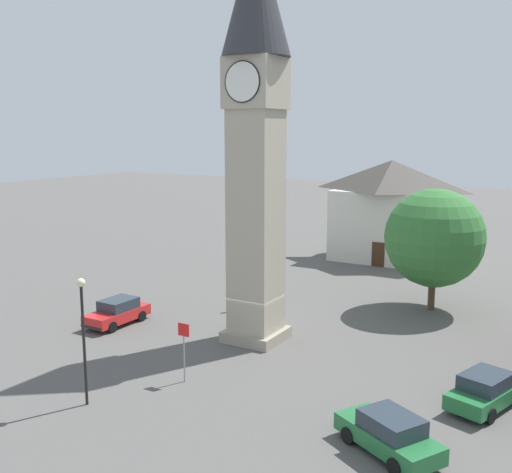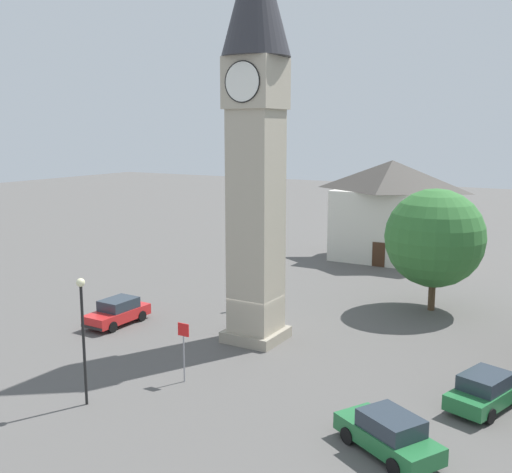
{
  "view_description": "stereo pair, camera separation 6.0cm",
  "coord_description": "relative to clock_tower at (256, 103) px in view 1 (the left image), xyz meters",
  "views": [
    {
      "loc": [
        16.11,
        -27.55,
        11.44
      ],
      "look_at": [
        0.0,
        0.0,
        5.81
      ],
      "focal_mm": 42.29,
      "sensor_mm": 36.0,
      "label": 1
    },
    {
      "loc": [
        16.16,
        -27.52,
        11.44
      ],
      "look_at": [
        0.0,
        0.0,
        5.81
      ],
      "focal_mm": 42.29,
      "sensor_mm": 36.0,
      "label": 2
    }
  ],
  "objects": [
    {
      "name": "ground_plane",
      "position": [
        -0.0,
        -0.0,
        -12.84
      ],
      "size": [
        200.0,
        200.0,
        0.0
      ],
      "primitive_type": "plane",
      "color": "#565451"
    },
    {
      "name": "clock_tower",
      "position": [
        0.0,
        0.0,
        0.0
      ],
      "size": [
        3.59,
        3.59,
        21.92
      ],
      "color": "gray",
      "rests_on": "ground"
    },
    {
      "name": "car_blue_kerb",
      "position": [
        -8.49,
        -1.87,
        -12.08
      ],
      "size": [
        1.89,
        4.16,
        1.53
      ],
      "color": "red",
      "rests_on": "ground"
    },
    {
      "name": "car_silver_kerb",
      "position": [
        10.14,
        -7.93,
        -12.08
      ],
      "size": [
        4.43,
        3.49,
        1.53
      ],
      "color": "#236B38",
      "rests_on": "ground"
    },
    {
      "name": "car_red_corner",
      "position": [
        12.5,
        -2.34,
        -12.08
      ],
      "size": [
        2.86,
        4.45,
        1.53
      ],
      "color": "#236B38",
      "rests_on": "ground"
    },
    {
      "name": "pedestrian",
      "position": [
        -3.84,
        4.0,
        -11.83
      ],
      "size": [
        0.38,
        0.48,
        1.69
      ],
      "color": "#2D3351",
      "rests_on": "ground"
    },
    {
      "name": "tree",
      "position": [
        6.93,
        10.55,
        -8.12
      ],
      "size": [
        6.28,
        6.28,
        7.87
      ],
      "color": "brown",
      "rests_on": "ground"
    },
    {
      "name": "building_terrace_right",
      "position": [
        -0.23,
        23.85,
        -8.31
      ],
      "size": [
        10.01,
        6.26,
        8.88
      ],
      "color": "silver",
      "rests_on": "ground"
    },
    {
      "name": "lamp_post",
      "position": [
        -2.12,
        -10.55,
        -9.21
      ],
      "size": [
        0.36,
        0.36,
        5.49
      ],
      "color": "black",
      "rests_on": "ground"
    },
    {
      "name": "road_sign",
      "position": [
        0.03,
        -6.58,
        -10.94
      ],
      "size": [
        0.6,
        0.07,
        2.8
      ],
      "color": "gray",
      "rests_on": "ground"
    }
  ]
}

